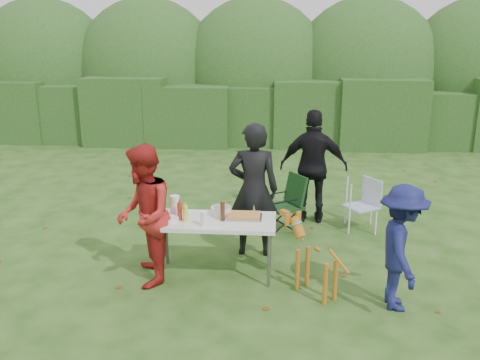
# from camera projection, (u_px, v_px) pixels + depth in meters

# --- Properties ---
(ground) EXTENTS (80.00, 80.00, 0.00)m
(ground) POSITION_uv_depth(u_px,v_px,m) (216.00, 279.00, 6.33)
(ground) COLOR #1E4211
(hedge_row) EXTENTS (22.00, 1.40, 1.70)m
(hedge_row) POSITION_uv_depth(u_px,v_px,m) (252.00, 113.00, 13.76)
(hedge_row) COLOR #23471C
(hedge_row) RESTS_ON ground
(shrub_backdrop) EXTENTS (20.00, 2.60, 3.20)m
(shrub_backdrop) POSITION_uv_depth(u_px,v_px,m) (255.00, 80.00, 15.08)
(shrub_backdrop) COLOR #3D6628
(shrub_backdrop) RESTS_ON ground
(folding_table) EXTENTS (1.50, 0.70, 0.74)m
(folding_table) POSITION_uv_depth(u_px,v_px,m) (215.00, 224.00, 6.26)
(folding_table) COLOR silver
(folding_table) RESTS_ON ground
(person_cook) EXTENTS (0.68, 0.46, 1.84)m
(person_cook) POSITION_uv_depth(u_px,v_px,m) (254.00, 190.00, 6.81)
(person_cook) COLOR black
(person_cook) RESTS_ON ground
(person_red_jacket) EXTENTS (0.83, 0.97, 1.72)m
(person_red_jacket) POSITION_uv_depth(u_px,v_px,m) (144.00, 216.00, 6.03)
(person_red_jacket) COLOR #A71E1C
(person_red_jacket) RESTS_ON ground
(person_black_puffy) EXTENTS (1.10, 0.52, 1.82)m
(person_black_puffy) POSITION_uv_depth(u_px,v_px,m) (314.00, 167.00, 8.04)
(person_black_puffy) COLOR black
(person_black_puffy) RESTS_ON ground
(child) EXTENTS (0.54, 0.93, 1.42)m
(child) POSITION_uv_depth(u_px,v_px,m) (401.00, 248.00, 5.50)
(child) COLOR #14184B
(child) RESTS_ON ground
(dog) EXTENTS (0.87, 0.93, 0.87)m
(dog) POSITION_uv_depth(u_px,v_px,m) (317.00, 260.00, 5.84)
(dog) COLOR #A56319
(dog) RESTS_ON ground
(camping_chair) EXTENTS (0.76, 0.76, 0.88)m
(camping_chair) POSITION_uv_depth(u_px,v_px,m) (284.00, 204.00, 7.75)
(camping_chair) COLOR #133614
(camping_chair) RESTS_ON ground
(lawn_chair) EXTENTS (0.66, 0.66, 0.80)m
(lawn_chair) POSITION_uv_depth(u_px,v_px,m) (361.00, 204.00, 7.83)
(lawn_chair) COLOR #4F6CB6
(lawn_chair) RESTS_ON ground
(food_tray) EXTENTS (0.45, 0.30, 0.02)m
(food_tray) POSITION_uv_depth(u_px,v_px,m) (244.00, 217.00, 6.29)
(food_tray) COLOR #B7B7BA
(food_tray) RESTS_ON folding_table
(focaccia_bread) EXTENTS (0.40, 0.26, 0.04)m
(focaccia_bread) POSITION_uv_depth(u_px,v_px,m) (244.00, 215.00, 6.28)
(focaccia_bread) COLOR #C88143
(focaccia_bread) RESTS_ON food_tray
(mustard_bottle) EXTENTS (0.06, 0.06, 0.20)m
(mustard_bottle) POSITION_uv_depth(u_px,v_px,m) (185.00, 214.00, 6.15)
(mustard_bottle) COLOR #CFDC29
(mustard_bottle) RESTS_ON folding_table
(ketchup_bottle) EXTENTS (0.06, 0.06, 0.22)m
(ketchup_bottle) POSITION_uv_depth(u_px,v_px,m) (180.00, 211.00, 6.20)
(ketchup_bottle) COLOR #9E2A1B
(ketchup_bottle) RESTS_ON folding_table
(beer_bottle) EXTENTS (0.06, 0.06, 0.24)m
(beer_bottle) POSITION_uv_depth(u_px,v_px,m) (223.00, 211.00, 6.18)
(beer_bottle) COLOR #47230F
(beer_bottle) RESTS_ON folding_table
(paper_towel_roll) EXTENTS (0.12, 0.12, 0.26)m
(paper_towel_roll) POSITION_uv_depth(u_px,v_px,m) (175.00, 206.00, 6.35)
(paper_towel_roll) COLOR white
(paper_towel_roll) RESTS_ON folding_table
(cup_stack) EXTENTS (0.08, 0.08, 0.18)m
(cup_stack) POSITION_uv_depth(u_px,v_px,m) (204.00, 219.00, 6.02)
(cup_stack) COLOR white
(cup_stack) RESTS_ON folding_table
(pasta_bowl) EXTENTS (0.26, 0.26, 0.10)m
(pasta_bowl) POSITION_uv_depth(u_px,v_px,m) (221.00, 211.00, 6.40)
(pasta_bowl) COLOR silver
(pasta_bowl) RESTS_ON folding_table
(plate_stack) EXTENTS (0.24, 0.24, 0.05)m
(plate_stack) POSITION_uv_depth(u_px,v_px,m) (169.00, 219.00, 6.18)
(plate_stack) COLOR white
(plate_stack) RESTS_ON folding_table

